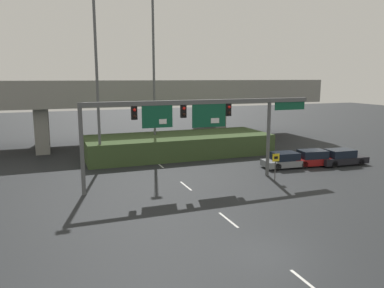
{
  "coord_description": "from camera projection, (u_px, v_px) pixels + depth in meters",
  "views": [
    {
      "loc": [
        -8.92,
        -13.69,
        7.92
      ],
      "look_at": [
        0.0,
        10.13,
        3.37
      ],
      "focal_mm": 35.0,
      "sensor_mm": 36.0,
      "label": 1
    }
  ],
  "objects": [
    {
      "name": "signal_gantry",
      "position": [
        198.0,
        115.0,
        27.53
      ],
      "size": [
        17.96,
        0.44,
        6.28
      ],
      "color": "#515456",
      "rests_on": "ground"
    },
    {
      "name": "ground_plane",
      "position": [
        270.0,
        253.0,
        17.09
      ],
      "size": [
        160.0,
        160.0,
        0.0
      ],
      "primitive_type": "plane",
      "color": "black"
    },
    {
      "name": "speed_limit_sign",
      "position": [
        276.0,
        163.0,
        28.78
      ],
      "size": [
        0.6,
        0.11,
        2.18
      ],
      "color": "#4C4C4C",
      "rests_on": "ground"
    },
    {
      "name": "overpass_bridge",
      "position": [
        131.0,
        99.0,
        44.59
      ],
      "size": [
        47.38,
        9.73,
        7.59
      ],
      "color": "gray",
      "rests_on": "ground"
    },
    {
      "name": "grass_embankment",
      "position": [
        179.0,
        145.0,
        38.53
      ],
      "size": [
        18.75,
        6.82,
        2.07
      ],
      "color": "#384C28",
      "rests_on": "ground"
    },
    {
      "name": "highway_light_pole_far",
      "position": [
        154.0,
        73.0,
        37.46
      ],
      "size": [
        0.7,
        0.36,
        15.84
      ],
      "color": "#515456",
      "rests_on": "ground"
    },
    {
      "name": "highway_light_pole_near",
      "position": [
        97.0,
        73.0,
        31.97
      ],
      "size": [
        0.7,
        0.36,
        15.84
      ],
      "color": "#515456",
      "rests_on": "ground"
    },
    {
      "name": "parked_sedan_mid_right",
      "position": [
        313.0,
        158.0,
        33.87
      ],
      "size": [
        4.72,
        2.38,
        1.43
      ],
      "rotation": [
        0.0,
        0.0,
        -0.13
      ],
      "color": "maroon",
      "rests_on": "ground"
    },
    {
      "name": "lane_markings",
      "position": [
        171.0,
        174.0,
        30.92
      ],
      "size": [
        0.14,
        38.09,
        0.01
      ],
      "color": "silver",
      "rests_on": "ground"
    },
    {
      "name": "parked_sedan_far_right",
      "position": [
        341.0,
        158.0,
        34.27
      ],
      "size": [
        4.72,
        2.1,
        1.42
      ],
      "rotation": [
        0.0,
        0.0,
        -0.05
      ],
      "color": "black",
      "rests_on": "ground"
    },
    {
      "name": "parked_sedan_near_right",
      "position": [
        286.0,
        160.0,
        33.19
      ],
      "size": [
        4.36,
        2.13,
        1.37
      ],
      "rotation": [
        0.0,
        0.0,
        -0.07
      ],
      "color": "gray",
      "rests_on": "ground"
    }
  ]
}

